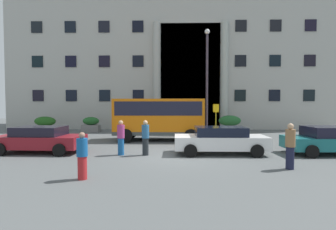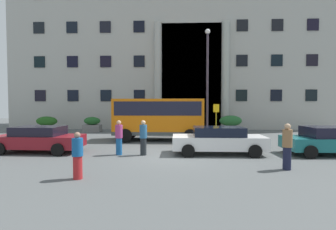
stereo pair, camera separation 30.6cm
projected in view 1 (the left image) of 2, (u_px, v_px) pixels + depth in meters
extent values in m
cube|color=#545758|center=(170.00, 158.00, 12.20)|extent=(80.00, 64.00, 0.12)
cube|color=#AAA9A2|center=(172.00, 60.00, 29.36)|extent=(33.24, 9.00, 15.24)
cube|color=black|center=(190.00, 77.00, 24.99)|extent=(5.80, 0.12, 10.38)
cylinder|color=#A8A9A3|center=(157.00, 76.00, 24.75)|extent=(0.71, 0.71, 10.38)
cylinder|color=#A7ADA3|center=(224.00, 76.00, 24.61)|extent=(0.71, 0.71, 10.38)
cube|color=black|center=(38.00, 96.00, 25.29)|extent=(1.08, 0.08, 1.11)
cube|color=black|center=(71.00, 96.00, 25.22)|extent=(1.08, 0.08, 1.11)
cube|color=black|center=(105.00, 96.00, 25.15)|extent=(1.08, 0.08, 1.11)
cube|color=black|center=(138.00, 96.00, 25.08)|extent=(1.08, 0.08, 1.11)
cube|color=black|center=(240.00, 95.00, 24.86)|extent=(1.08, 0.08, 1.11)
cube|color=black|center=(275.00, 95.00, 24.79)|extent=(1.08, 0.08, 1.11)
cube|color=black|center=(309.00, 95.00, 24.72)|extent=(1.08, 0.08, 1.11)
cube|color=black|center=(37.00, 62.00, 25.15)|extent=(1.08, 0.08, 1.11)
cube|color=black|center=(71.00, 61.00, 25.08)|extent=(1.08, 0.08, 1.11)
cube|color=black|center=(104.00, 61.00, 25.01)|extent=(1.08, 0.08, 1.11)
cube|color=black|center=(138.00, 61.00, 24.94)|extent=(1.08, 0.08, 1.11)
cube|color=black|center=(241.00, 61.00, 24.72)|extent=(1.08, 0.08, 1.11)
cube|color=black|center=(275.00, 61.00, 24.65)|extent=(1.08, 0.08, 1.11)
cube|color=black|center=(310.00, 61.00, 24.58)|extent=(1.08, 0.08, 1.11)
cube|color=black|center=(37.00, 27.00, 25.01)|extent=(1.08, 0.08, 1.11)
cube|color=black|center=(70.00, 27.00, 24.94)|extent=(1.08, 0.08, 1.11)
cube|color=black|center=(104.00, 27.00, 24.87)|extent=(1.08, 0.08, 1.11)
cube|color=black|center=(138.00, 26.00, 24.80)|extent=(1.08, 0.08, 1.11)
cube|color=black|center=(241.00, 26.00, 24.58)|extent=(1.08, 0.08, 1.11)
cube|color=black|center=(276.00, 26.00, 24.51)|extent=(1.08, 0.08, 1.11)
cube|color=black|center=(311.00, 25.00, 24.44)|extent=(1.08, 0.08, 1.11)
cube|color=orange|center=(159.00, 116.00, 17.64)|extent=(6.03, 2.44, 2.40)
cube|color=black|center=(159.00, 108.00, 17.62)|extent=(5.67, 2.47, 0.91)
cube|color=black|center=(202.00, 111.00, 17.57)|extent=(0.06, 2.05, 1.14)
cube|color=#454A47|center=(159.00, 132.00, 17.69)|extent=(6.03, 2.48, 0.24)
cylinder|color=black|center=(188.00, 132.00, 18.87)|extent=(0.90, 0.28, 0.90)
cylinder|color=black|center=(191.00, 136.00, 16.44)|extent=(0.90, 0.28, 0.90)
cylinder|color=black|center=(132.00, 132.00, 18.95)|extent=(0.90, 0.28, 0.90)
cylinder|color=black|center=(126.00, 136.00, 16.52)|extent=(0.90, 0.28, 0.90)
cylinder|color=#979519|center=(216.00, 121.00, 19.31)|extent=(0.08, 0.08, 2.45)
cube|color=yellow|center=(216.00, 108.00, 19.24)|extent=(0.44, 0.03, 0.60)
cube|color=#6C6159|center=(169.00, 129.00, 22.39)|extent=(1.51, 0.71, 0.61)
ellipsoid|color=#1B4F2A|center=(169.00, 120.00, 22.36)|extent=(1.45, 0.64, 1.05)
cube|color=slate|center=(91.00, 128.00, 23.11)|extent=(1.55, 0.95, 0.62)
ellipsoid|color=#205725|center=(91.00, 121.00, 23.08)|extent=(1.48, 0.86, 0.72)
cube|color=gray|center=(45.00, 129.00, 22.78)|extent=(1.99, 1.00, 0.55)
ellipsoid|color=#20501A|center=(45.00, 121.00, 22.75)|extent=(1.91, 0.90, 0.85)
cube|color=#6A6859|center=(230.00, 129.00, 22.67)|extent=(2.06, 0.80, 0.57)
ellipsoid|color=#25602E|center=(230.00, 121.00, 22.64)|extent=(1.98, 0.72, 0.94)
cube|color=white|center=(220.00, 142.00, 12.81)|extent=(4.57, 1.79, 0.64)
cube|color=black|center=(220.00, 131.00, 12.79)|extent=(2.47, 1.57, 0.45)
cylinder|color=black|center=(246.00, 145.00, 13.68)|extent=(0.62, 0.20, 0.62)
cylinder|color=black|center=(257.00, 151.00, 11.91)|extent=(0.62, 0.20, 0.62)
cylinder|color=black|center=(188.00, 145.00, 13.74)|extent=(0.62, 0.20, 0.62)
cylinder|color=black|center=(191.00, 151.00, 11.96)|extent=(0.62, 0.20, 0.62)
cube|color=maroon|center=(40.00, 141.00, 13.14)|extent=(4.41, 1.98, 0.61)
cube|color=black|center=(40.00, 131.00, 13.12)|extent=(2.40, 1.69, 0.46)
cylinder|color=black|center=(75.00, 144.00, 13.98)|extent=(0.63, 0.22, 0.62)
cylinder|color=black|center=(59.00, 150.00, 12.15)|extent=(0.63, 0.22, 0.62)
cylinder|color=black|center=(23.00, 144.00, 14.15)|extent=(0.63, 0.22, 0.62)
cylinder|color=black|center=(0.00, 149.00, 12.32)|extent=(0.63, 0.22, 0.62)
cube|color=#196569|center=(331.00, 143.00, 12.70)|extent=(4.41, 2.00, 0.61)
cube|color=black|center=(331.00, 132.00, 12.67)|extent=(2.40, 1.71, 0.51)
cylinder|color=black|center=(292.00, 145.00, 13.62)|extent=(0.63, 0.22, 0.62)
cylinder|color=black|center=(312.00, 152.00, 11.76)|extent=(0.63, 0.22, 0.62)
cylinder|color=black|center=(224.00, 141.00, 15.41)|extent=(0.61, 0.24, 0.60)
cylinder|color=black|center=(201.00, 141.00, 15.07)|extent=(0.61, 0.26, 0.60)
cube|color=#273F9F|center=(213.00, 136.00, 15.23)|extent=(0.98, 0.47, 0.32)
cube|color=black|center=(210.00, 133.00, 15.18)|extent=(0.55, 0.32, 0.12)
cylinder|color=#A5A5A8|center=(222.00, 131.00, 15.36)|extent=(0.16, 0.54, 0.03)
cylinder|color=black|center=(36.00, 140.00, 15.69)|extent=(0.61, 0.17, 0.60)
cylinder|color=black|center=(13.00, 140.00, 15.56)|extent=(0.61, 0.19, 0.60)
cube|color=#294590|center=(24.00, 135.00, 15.61)|extent=(0.87, 0.34, 0.32)
cube|color=black|center=(21.00, 133.00, 15.59)|extent=(0.54, 0.26, 0.12)
cylinder|color=#A5A5A8|center=(34.00, 131.00, 15.65)|extent=(0.10, 0.55, 0.03)
cylinder|color=#191C35|center=(290.00, 158.00, 9.77)|extent=(0.30, 0.30, 0.87)
cylinder|color=olive|center=(290.00, 138.00, 9.74)|extent=(0.36, 0.36, 0.67)
sphere|color=tan|center=(291.00, 126.00, 9.72)|extent=(0.23, 0.23, 0.23)
cylinder|color=#202528|center=(145.00, 147.00, 12.46)|extent=(0.30, 0.30, 0.84)
cylinder|color=#26577F|center=(145.00, 132.00, 12.43)|extent=(0.36, 0.36, 0.65)
sphere|color=tan|center=(145.00, 123.00, 12.41)|extent=(0.22, 0.22, 0.22)
cylinder|color=#AC2124|center=(82.00, 168.00, 8.45)|extent=(0.30, 0.30, 0.77)
cylinder|color=#155293|center=(82.00, 147.00, 8.42)|extent=(0.36, 0.36, 0.59)
sphere|color=#976D58|center=(82.00, 135.00, 8.40)|extent=(0.21, 0.21, 0.21)
cylinder|color=#195292|center=(121.00, 147.00, 12.51)|extent=(0.30, 0.30, 0.84)
cylinder|color=#9F3571|center=(121.00, 132.00, 12.48)|extent=(0.36, 0.36, 0.64)
sphere|color=tan|center=(121.00, 123.00, 12.46)|extent=(0.22, 0.22, 0.22)
cylinder|color=#3E333F|center=(207.00, 85.00, 20.51)|extent=(0.18, 0.18, 8.11)
sphere|color=white|center=(207.00, 32.00, 20.33)|extent=(0.40, 0.40, 0.40)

